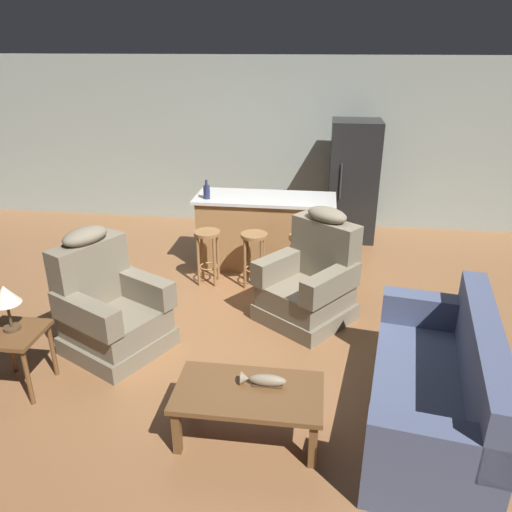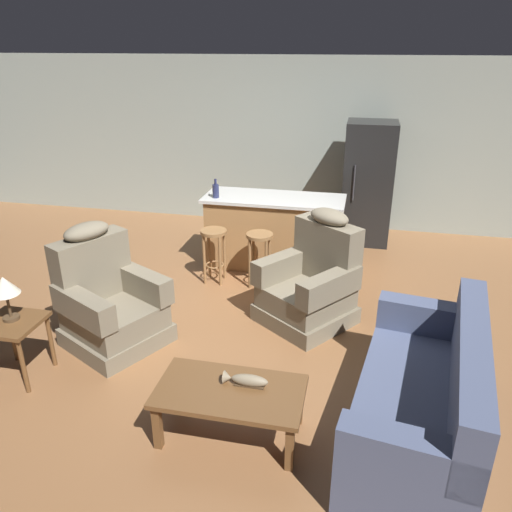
{
  "view_description": "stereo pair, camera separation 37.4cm",
  "coord_description": "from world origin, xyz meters",
  "px_view_note": "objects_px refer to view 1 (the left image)",
  "views": [
    {
      "loc": [
        0.7,
        -4.76,
        2.79
      ],
      "look_at": [
        0.07,
        -0.1,
        0.75
      ],
      "focal_mm": 35.0,
      "sensor_mm": 36.0,
      "label": 1
    },
    {
      "loc": [
        1.07,
        -4.7,
        2.79
      ],
      "look_at": [
        0.07,
        -0.1,
        0.75
      ],
      "focal_mm": 35.0,
      "sensor_mm": 36.0,
      "label": 2
    }
  ],
  "objects_px": {
    "kitchen_island": "(265,231)",
    "refrigerator": "(353,181)",
    "bar_stool_middle": "(254,250)",
    "table_lamp": "(5,297)",
    "recliner_near_lamp": "(109,308)",
    "bar_stool_left": "(208,247)",
    "couch": "(438,389)",
    "end_table": "(15,342)",
    "coffee_table": "(248,396)",
    "recliner_near_island": "(311,282)",
    "fish_figurine": "(263,380)",
    "bottle_tall_green": "(207,192)",
    "bar_stool_right": "(302,252)"
  },
  "relations": [
    {
      "from": "kitchen_island",
      "to": "refrigerator",
      "type": "distance_m",
      "value": 1.72
    },
    {
      "from": "bar_stool_middle",
      "to": "table_lamp",
      "type": "bearing_deg",
      "value": -128.48
    },
    {
      "from": "recliner_near_lamp",
      "to": "bar_stool_left",
      "type": "xyz_separation_m",
      "value": [
        0.63,
        1.52,
        0.05
      ]
    },
    {
      "from": "couch",
      "to": "end_table",
      "type": "xyz_separation_m",
      "value": [
        -3.46,
        0.01,
        0.12
      ]
    },
    {
      "from": "coffee_table",
      "to": "recliner_near_lamp",
      "type": "distance_m",
      "value": 1.82
    },
    {
      "from": "kitchen_island",
      "to": "refrigerator",
      "type": "bearing_deg",
      "value": 45.85
    },
    {
      "from": "end_table",
      "to": "refrigerator",
      "type": "bearing_deg",
      "value": 53.97
    },
    {
      "from": "bar_stool_left",
      "to": "refrigerator",
      "type": "height_order",
      "value": "refrigerator"
    },
    {
      "from": "couch",
      "to": "recliner_near_island",
      "type": "xyz_separation_m",
      "value": [
        -1.02,
        1.57,
        0.08
      ]
    },
    {
      "from": "fish_figurine",
      "to": "bar_stool_left",
      "type": "xyz_separation_m",
      "value": [
        -0.98,
        2.47,
        0.01
      ]
    },
    {
      "from": "bottle_tall_green",
      "to": "coffee_table",
      "type": "bearing_deg",
      "value": -72.01
    },
    {
      "from": "couch",
      "to": "bar_stool_left",
      "type": "bearing_deg",
      "value": -35.45
    },
    {
      "from": "end_table",
      "to": "bar_stool_middle",
      "type": "height_order",
      "value": "bar_stool_middle"
    },
    {
      "from": "kitchen_island",
      "to": "bar_stool_middle",
      "type": "bearing_deg",
      "value": -95.24
    },
    {
      "from": "coffee_table",
      "to": "table_lamp",
      "type": "distance_m",
      "value": 2.14
    },
    {
      "from": "recliner_near_lamp",
      "to": "bar_stool_right",
      "type": "relative_size",
      "value": 1.76
    },
    {
      "from": "coffee_table",
      "to": "fish_figurine",
      "type": "relative_size",
      "value": 3.24
    },
    {
      "from": "couch",
      "to": "end_table",
      "type": "distance_m",
      "value": 3.46
    },
    {
      "from": "bar_stool_right",
      "to": "kitchen_island",
      "type": "bearing_deg",
      "value": 129.18
    },
    {
      "from": "end_table",
      "to": "bottle_tall_green",
      "type": "xyz_separation_m",
      "value": [
        1.06,
        2.68,
        0.58
      ]
    },
    {
      "from": "table_lamp",
      "to": "recliner_near_island",
      "type": "bearing_deg",
      "value": 31.8
    },
    {
      "from": "table_lamp",
      "to": "bar_stool_right",
      "type": "xyz_separation_m",
      "value": [
        2.32,
        2.2,
        -0.4
      ]
    },
    {
      "from": "refrigerator",
      "to": "bottle_tall_green",
      "type": "xyz_separation_m",
      "value": [
        -1.89,
        -1.38,
        0.16
      ]
    },
    {
      "from": "recliner_near_lamp",
      "to": "bar_stool_middle",
      "type": "xyz_separation_m",
      "value": [
        1.2,
        1.52,
        0.05
      ]
    },
    {
      "from": "table_lamp",
      "to": "kitchen_island",
      "type": "relative_size",
      "value": 0.23
    },
    {
      "from": "fish_figurine",
      "to": "refrigerator",
      "type": "height_order",
      "value": "refrigerator"
    },
    {
      "from": "table_lamp",
      "to": "refrigerator",
      "type": "xyz_separation_m",
      "value": [
        2.97,
        4.03,
        0.01
      ]
    },
    {
      "from": "couch",
      "to": "table_lamp",
      "type": "relative_size",
      "value": 4.89
    },
    {
      "from": "end_table",
      "to": "table_lamp",
      "type": "relative_size",
      "value": 1.37
    },
    {
      "from": "fish_figurine",
      "to": "bar_stool_right",
      "type": "xyz_separation_m",
      "value": [
        0.17,
        2.47,
        0.01
      ]
    },
    {
      "from": "recliner_near_island",
      "to": "bottle_tall_green",
      "type": "distance_m",
      "value": 1.88
    },
    {
      "from": "recliner_near_lamp",
      "to": "recliner_near_island",
      "type": "relative_size",
      "value": 1.0
    },
    {
      "from": "recliner_near_island",
      "to": "end_table",
      "type": "distance_m",
      "value": 2.89
    },
    {
      "from": "recliner_near_lamp",
      "to": "bottle_tall_green",
      "type": "relative_size",
      "value": 4.93
    },
    {
      "from": "recliner_near_lamp",
      "to": "refrigerator",
      "type": "xyz_separation_m",
      "value": [
        2.42,
        3.35,
        0.46
      ]
    },
    {
      "from": "bar_stool_right",
      "to": "bar_stool_middle",
      "type": "bearing_deg",
      "value": 180.0
    },
    {
      "from": "bar_stool_middle",
      "to": "coffee_table",
      "type": "bearing_deg",
      "value": -83.1
    },
    {
      "from": "coffee_table",
      "to": "couch",
      "type": "height_order",
      "value": "couch"
    },
    {
      "from": "recliner_near_island",
      "to": "refrigerator",
      "type": "xyz_separation_m",
      "value": [
        0.52,
        2.51,
        0.46
      ]
    },
    {
      "from": "recliner_near_island",
      "to": "bar_stool_left",
      "type": "bearing_deg",
      "value": -81.09
    },
    {
      "from": "table_lamp",
      "to": "bar_stool_left",
      "type": "relative_size",
      "value": 0.6
    },
    {
      "from": "end_table",
      "to": "bar_stool_middle",
      "type": "bearing_deg",
      "value": 52.18
    },
    {
      "from": "end_table",
      "to": "kitchen_island",
      "type": "distance_m",
      "value": 3.37
    },
    {
      "from": "fish_figurine",
      "to": "bar_stool_middle",
      "type": "xyz_separation_m",
      "value": [
        -0.41,
        2.47,
        0.01
      ]
    },
    {
      "from": "coffee_table",
      "to": "recliner_near_lamp",
      "type": "bearing_deg",
      "value": 145.69
    },
    {
      "from": "bar_stool_middle",
      "to": "refrigerator",
      "type": "xyz_separation_m",
      "value": [
        1.22,
        1.83,
        0.41
      ]
    },
    {
      "from": "fish_figurine",
      "to": "recliner_near_lamp",
      "type": "relative_size",
      "value": 0.28
    },
    {
      "from": "end_table",
      "to": "table_lamp",
      "type": "height_order",
      "value": "table_lamp"
    },
    {
      "from": "fish_figurine",
      "to": "bottle_tall_green",
      "type": "height_order",
      "value": "bottle_tall_green"
    },
    {
      "from": "table_lamp",
      "to": "bar_stool_right",
      "type": "height_order",
      "value": "table_lamp"
    }
  ]
}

